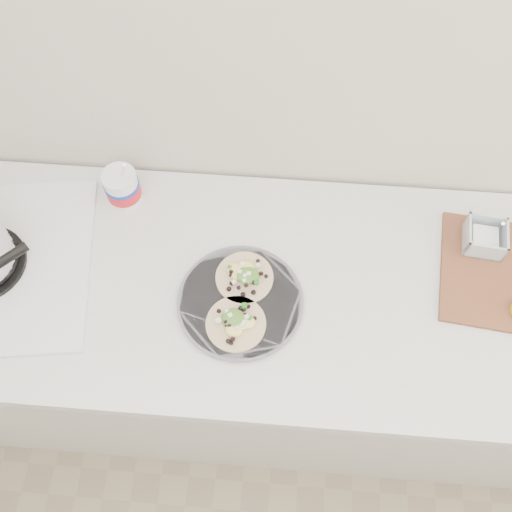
{
  "coord_description": "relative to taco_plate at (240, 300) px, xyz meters",
  "views": [
    {
      "loc": [
        0.17,
        0.8,
        2.17
      ],
      "look_at": [
        0.11,
        1.46,
        0.96
      ],
      "focal_mm": 40.0,
      "sensor_mm": 36.0,
      "label": 1
    }
  ],
  "objects": [
    {
      "name": "counter",
      "position": [
        -0.08,
        0.07,
        -0.47
      ],
      "size": [
        2.44,
        0.66,
        0.9
      ],
      "color": "silver",
      "rests_on": "ground"
    },
    {
      "name": "taco_plate",
      "position": [
        0.0,
        0.0,
        0.0
      ],
      "size": [
        0.31,
        0.31,
        0.04
      ],
      "rotation": [
        0.0,
        0.0,
        -0.34
      ],
      "color": "slate",
      "rests_on": "counter"
    },
    {
      "name": "tub",
      "position": [
        -0.33,
        0.28,
        0.05
      ],
      "size": [
        0.09,
        0.09,
        0.2
      ],
      "rotation": [
        0.0,
        0.0,
        0.27
      ],
      "color": "white",
      "rests_on": "counter"
    }
  ]
}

